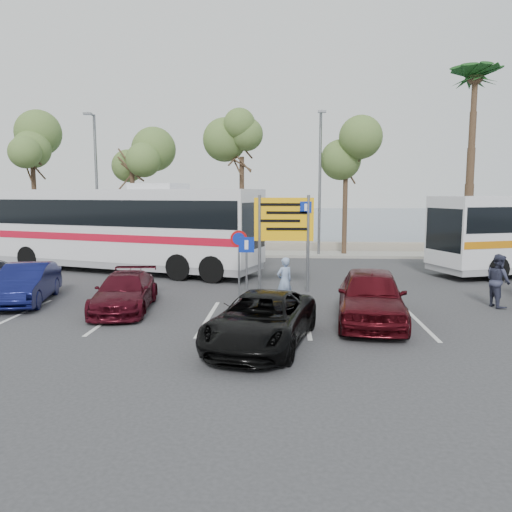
# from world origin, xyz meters

# --- Properties ---
(ground) EXTENTS (120.00, 120.00, 0.00)m
(ground) POSITION_xyz_m (0.00, 0.00, 0.00)
(ground) COLOR #302F32
(ground) RESTS_ON ground
(kerb_strip) EXTENTS (44.00, 2.40, 0.15)m
(kerb_strip) POSITION_xyz_m (0.00, 14.00, 0.07)
(kerb_strip) COLOR gray
(kerb_strip) RESTS_ON ground
(seawall) EXTENTS (48.00, 0.80, 0.60)m
(seawall) POSITION_xyz_m (0.00, 16.00, 0.30)
(seawall) COLOR gray
(seawall) RESTS_ON ground
(sea) EXTENTS (140.00, 140.00, 0.00)m
(sea) POSITION_xyz_m (0.00, 60.00, 0.01)
(sea) COLOR #43526B
(sea) RESTS_ON ground
(tree_far_left) EXTENTS (3.20, 3.20, 7.60)m
(tree_far_left) POSITION_xyz_m (-14.00, 14.00, 6.33)
(tree_far_left) COLOR #382619
(tree_far_left) RESTS_ON kerb_strip
(tree_left) EXTENTS (3.20, 3.20, 7.20)m
(tree_left) POSITION_xyz_m (-8.00, 14.00, 6.00)
(tree_left) COLOR #382619
(tree_left) RESTS_ON kerb_strip
(tree_mid) EXTENTS (3.20, 3.20, 8.00)m
(tree_mid) POSITION_xyz_m (-1.50, 14.00, 6.65)
(tree_mid) COLOR #382619
(tree_mid) RESTS_ON kerb_strip
(tree_right) EXTENTS (3.20, 3.20, 7.40)m
(tree_right) POSITION_xyz_m (4.50, 14.00, 6.17)
(tree_right) COLOR #382619
(tree_right) RESTS_ON kerb_strip
(palm_tree) EXTENTS (4.80, 4.80, 11.20)m
(palm_tree) POSITION_xyz_m (11.50, 14.00, 9.87)
(palm_tree) COLOR #382619
(palm_tree) RESTS_ON kerb_strip
(street_lamp_left) EXTENTS (0.45, 1.15, 8.01)m
(street_lamp_left) POSITION_xyz_m (-10.00, 13.52, 4.60)
(street_lamp_left) COLOR slate
(street_lamp_left) RESTS_ON kerb_strip
(street_lamp_right) EXTENTS (0.45, 1.15, 8.01)m
(street_lamp_right) POSITION_xyz_m (3.00, 13.52, 4.60)
(street_lamp_right) COLOR slate
(street_lamp_right) RESTS_ON kerb_strip
(direction_sign) EXTENTS (2.20, 0.12, 3.60)m
(direction_sign) POSITION_xyz_m (1.00, 3.20, 2.43)
(direction_sign) COLOR slate
(direction_sign) RESTS_ON ground
(sign_no_stop) EXTENTS (0.60, 0.08, 2.35)m
(sign_no_stop) POSITION_xyz_m (-0.60, 2.38, 1.58)
(sign_no_stop) COLOR slate
(sign_no_stop) RESTS_ON ground
(sign_parking) EXTENTS (0.50, 0.07, 2.25)m
(sign_parking) POSITION_xyz_m (-0.20, 0.79, 1.47)
(sign_parking) COLOR slate
(sign_parking) RESTS_ON ground
(lane_markings) EXTENTS (12.02, 4.20, 0.01)m
(lane_markings) POSITION_xyz_m (-1.14, -1.00, 0.00)
(lane_markings) COLOR silver
(lane_markings) RESTS_ON ground
(coach_bus_left) EXTENTS (13.35, 6.73, 4.09)m
(coach_bus_left) POSITION_xyz_m (-6.50, 7.60, 1.90)
(coach_bus_left) COLOR silver
(coach_bus_left) RESTS_ON ground
(car_blue) EXTENTS (2.20, 4.19, 1.31)m
(car_blue) POSITION_xyz_m (-7.60, 0.71, 0.66)
(car_blue) COLOR #0F1449
(car_blue) RESTS_ON ground
(car_maroon) EXTENTS (2.07, 4.19, 1.17)m
(car_maroon) POSITION_xyz_m (-3.96, -0.17, 0.59)
(car_maroon) COLOR #450B16
(car_maroon) RESTS_ON ground
(car_red) EXTENTS (2.34, 4.72, 1.55)m
(car_red) POSITION_xyz_m (3.50, -1.23, 0.77)
(car_red) COLOR #470A11
(car_red) RESTS_ON ground
(suv_black) EXTENTS (2.99, 4.84, 1.25)m
(suv_black) POSITION_xyz_m (0.50, -3.50, 0.63)
(suv_black) COLOR black
(suv_black) RESTS_ON ground
(pedestrian_near) EXTENTS (0.69, 0.64, 1.58)m
(pedestrian_near) POSITION_xyz_m (1.04, 0.89, 0.79)
(pedestrian_near) COLOR #7F96B9
(pedestrian_near) RESTS_ON ground
(pedestrian_far) EXTENTS (0.81, 0.96, 1.73)m
(pedestrian_far) POSITION_xyz_m (7.93, 1.00, 0.87)
(pedestrian_far) COLOR #2F3247
(pedestrian_far) RESTS_ON ground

